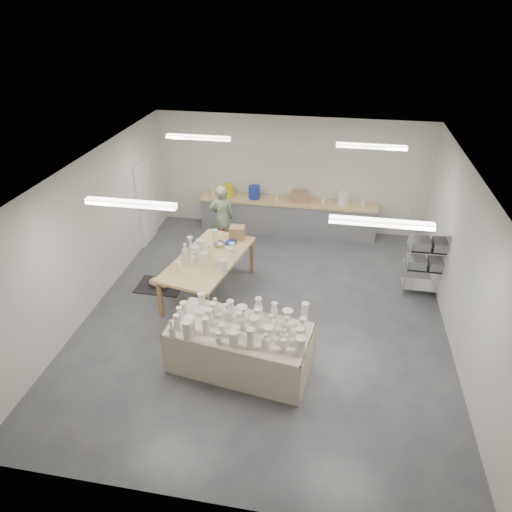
% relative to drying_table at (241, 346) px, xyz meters
% --- Properties ---
extents(room, '(8.00, 8.02, 3.00)m').
position_rel_drying_table_xyz_m(room, '(0.07, 1.62, 1.59)').
color(room, '#424449').
rests_on(room, ground).
extents(back_counter, '(4.60, 0.60, 1.24)m').
position_rel_drying_table_xyz_m(back_counter, '(0.17, 5.21, 0.02)').
color(back_counter, tan).
rests_on(back_counter, ground).
extents(wire_shelf, '(0.88, 0.48, 1.80)m').
position_rel_drying_table_xyz_m(wire_shelf, '(3.38, 2.93, 0.45)').
color(wire_shelf, silver).
rests_on(wire_shelf, ground).
extents(drying_table, '(2.51, 1.46, 1.21)m').
position_rel_drying_table_xyz_m(drying_table, '(0.00, 0.00, 0.00)').
color(drying_table, olive).
rests_on(drying_table, ground).
extents(work_table, '(1.62, 2.54, 1.24)m').
position_rel_drying_table_xyz_m(work_table, '(-1.09, 2.14, 0.41)').
color(work_table, tan).
rests_on(work_table, ground).
extents(rug, '(1.00, 0.70, 0.02)m').
position_rel_drying_table_xyz_m(rug, '(-2.27, 2.10, -0.46)').
color(rug, black).
rests_on(rug, ground).
extents(cat, '(0.55, 0.46, 0.20)m').
position_rel_drying_table_xyz_m(cat, '(-2.24, 2.08, -0.35)').
color(cat, white).
rests_on(cat, rug).
extents(potter, '(0.70, 0.57, 1.66)m').
position_rel_drying_table_xyz_m(potter, '(-1.32, 4.06, 0.36)').
color(potter, gray).
rests_on(potter, ground).
extents(red_stool, '(0.36, 0.36, 0.31)m').
position_rel_drying_table_xyz_m(red_stool, '(-1.32, 4.33, -0.19)').
color(red_stool, '#A62017').
rests_on(red_stool, ground).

